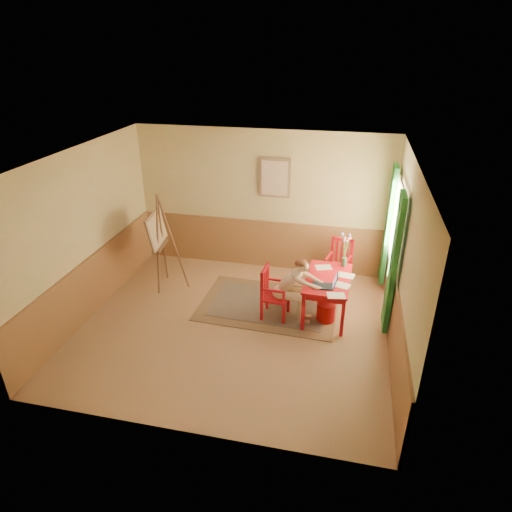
% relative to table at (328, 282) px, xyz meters
% --- Properties ---
extents(room, '(5.04, 4.54, 2.84)m').
position_rel_table_xyz_m(room, '(-1.45, -0.67, 0.77)').
color(room, '#A27B5B').
rests_on(room, ground).
extents(wainscot, '(5.00, 4.50, 1.00)m').
position_rel_table_xyz_m(wainscot, '(-1.45, 0.13, -0.13)').
color(wainscot, '#99673F').
rests_on(wainscot, room).
extents(window, '(0.12, 2.01, 2.20)m').
position_rel_table_xyz_m(window, '(0.97, 0.43, 0.71)').
color(window, white).
rests_on(window, room).
extents(wall_portrait, '(0.60, 0.05, 0.76)m').
position_rel_table_xyz_m(wall_portrait, '(-1.20, 1.54, 1.27)').
color(wall_portrait, '#937153').
rests_on(wall_portrait, room).
extents(rug, '(2.46, 1.69, 0.02)m').
position_rel_table_xyz_m(rug, '(-1.01, 0.07, -0.62)').
color(rug, '#8C7251').
rests_on(rug, room).
extents(table, '(0.77, 1.23, 0.72)m').
position_rel_table_xyz_m(table, '(0.00, 0.00, 0.00)').
color(table, red).
rests_on(table, room).
extents(chair_left, '(0.45, 0.43, 0.92)m').
position_rel_table_xyz_m(chair_left, '(-0.88, -0.25, -0.17)').
color(chair_left, red).
rests_on(chair_left, room).
extents(chair_back, '(0.52, 0.53, 0.96)m').
position_rel_table_xyz_m(chair_back, '(0.14, 1.00, -0.15)').
color(chair_back, red).
rests_on(chair_back, room).
extents(figure, '(0.86, 0.39, 1.15)m').
position_rel_table_xyz_m(figure, '(-0.55, -0.27, 0.00)').
color(figure, '#D4B08E').
rests_on(figure, room).
extents(laptop, '(0.40, 0.25, 0.24)m').
position_rel_table_xyz_m(laptop, '(-0.00, -0.30, 0.14)').
color(laptop, '#1E2338').
rests_on(laptop, table).
extents(papers, '(0.70, 1.15, 0.00)m').
position_rel_table_xyz_m(papers, '(0.14, -0.06, 0.09)').
color(papers, white).
rests_on(papers, table).
extents(vase, '(0.21, 0.30, 0.59)m').
position_rel_table_xyz_m(vase, '(0.23, 0.49, 0.36)').
color(vase, '#3F724C').
rests_on(vase, table).
extents(wastebasket, '(0.37, 0.37, 0.33)m').
position_rel_table_xyz_m(wastebasket, '(0.02, -0.18, -0.46)').
color(wastebasket, red).
rests_on(wastebasket, room).
extents(easel, '(0.65, 0.82, 1.84)m').
position_rel_table_xyz_m(easel, '(-3.11, 0.34, 0.46)').
color(easel, brown).
rests_on(easel, room).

